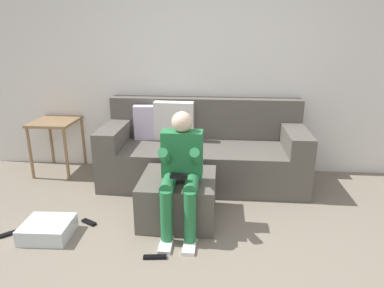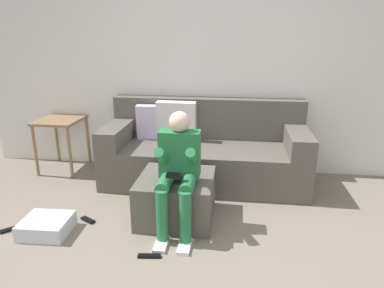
{
  "view_description": "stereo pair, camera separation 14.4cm",
  "coord_description": "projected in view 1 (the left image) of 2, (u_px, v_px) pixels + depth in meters",
  "views": [
    {
      "loc": [
        0.14,
        -2.01,
        1.66
      ],
      "look_at": [
        -0.15,
        1.31,
        0.59
      ],
      "focal_mm": 32.84,
      "sensor_mm": 36.0,
      "label": 1
    },
    {
      "loc": [
        0.29,
        -2.0,
        1.66
      ],
      "look_at": [
        -0.15,
        1.31,
        0.59
      ],
      "focal_mm": 32.84,
      "sensor_mm": 36.0,
      "label": 2
    }
  ],
  "objects": [
    {
      "name": "person_seated",
      "position": [
        181.0,
        168.0,
        2.93
      ],
      "size": [
        0.35,
        0.59,
        1.04
      ],
      "color": "#26723F",
      "rests_on": "ground_plane"
    },
    {
      "name": "side_table",
      "position": [
        56.0,
        128.0,
        4.24
      ],
      "size": [
        0.49,
        0.58,
        0.65
      ],
      "color": "olive",
      "rests_on": "ground_plane"
    },
    {
      "name": "ground_plane",
      "position": [
        197.0,
        283.0,
        2.43
      ],
      "size": [
        7.49,
        7.49,
        0.0
      ],
      "primitive_type": "plane",
      "color": "slate"
    },
    {
      "name": "remote_near_ottoman",
      "position": [
        155.0,
        257.0,
        2.7
      ],
      "size": [
        0.18,
        0.06,
        0.02
      ],
      "primitive_type": "cube",
      "rotation": [
        0.0,
        0.0,
        0.11
      ],
      "color": "black",
      "rests_on": "ground_plane"
    },
    {
      "name": "storage_bin",
      "position": [
        48.0,
        229.0,
        2.97
      ],
      "size": [
        0.41,
        0.37,
        0.13
      ],
      "primitive_type": "cube",
      "rotation": [
        0.0,
        0.0,
        0.04
      ],
      "color": "silver",
      "rests_on": "ground_plane"
    },
    {
      "name": "wall_back",
      "position": [
        211.0,
        67.0,
        4.16
      ],
      "size": [
        5.76,
        0.1,
        2.53
      ],
      "primitive_type": "cube",
      "color": "silver",
      "rests_on": "ground_plane"
    },
    {
      "name": "remote_under_side_table",
      "position": [
        10.0,
        233.0,
        3.01
      ],
      "size": [
        0.16,
        0.15,
        0.02
      ],
      "primitive_type": "cube",
      "rotation": [
        0.0,
        0.0,
        0.75
      ],
      "color": "black",
      "rests_on": "ground_plane"
    },
    {
      "name": "ottoman",
      "position": [
        178.0,
        198.0,
        3.23
      ],
      "size": [
        0.67,
        0.67,
        0.41
      ],
      "primitive_type": "cube",
      "color": "#59544C",
      "rests_on": "ground_plane"
    },
    {
      "name": "remote_by_storage_bin",
      "position": [
        89.0,
        222.0,
        3.19
      ],
      "size": [
        0.16,
        0.12,
        0.02
      ],
      "primitive_type": "cube",
      "rotation": [
        0.0,
        0.0,
        -0.51
      ],
      "color": "black",
      "rests_on": "ground_plane"
    },
    {
      "name": "couch_sectional",
      "position": [
        202.0,
        152.0,
        4.04
      ],
      "size": [
        2.25,
        0.89,
        0.92
      ],
      "color": "#59544C",
      "rests_on": "ground_plane"
    }
  ]
}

